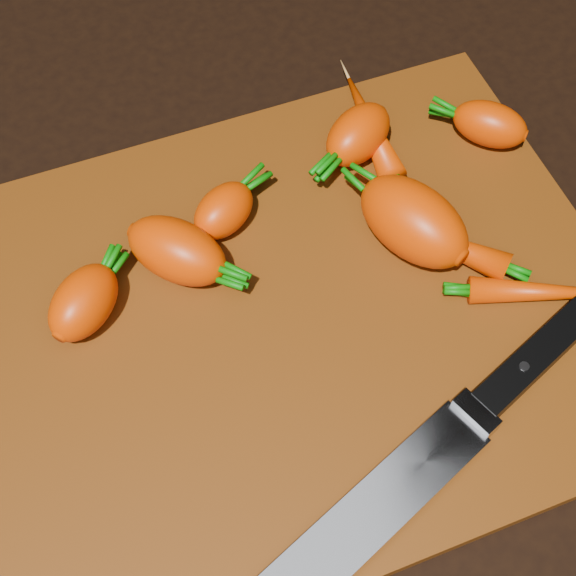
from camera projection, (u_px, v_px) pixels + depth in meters
name	position (u px, v px, depth m)	size (l,w,h in m)	color
ground	(293.00, 321.00, 0.62)	(2.00, 2.00, 0.01)	black
cutting_board	(293.00, 315.00, 0.61)	(0.50, 0.40, 0.01)	#592A09
carrot_0	(84.00, 302.00, 0.59)	(0.07, 0.04, 0.04)	#E23A00
carrot_1	(177.00, 251.00, 0.61)	(0.08, 0.05, 0.05)	#E23A00
carrot_2	(414.00, 221.00, 0.61)	(0.10, 0.06, 0.06)	#E23A00
carrot_3	(358.00, 134.00, 0.67)	(0.07, 0.04, 0.04)	#E23A00
carrot_4	(224.00, 211.00, 0.63)	(0.06, 0.04, 0.04)	#E23A00
carrot_5	(490.00, 124.00, 0.68)	(0.06, 0.04, 0.04)	#E23A00
carrot_6	(370.00, 126.00, 0.68)	(0.12, 0.02, 0.02)	#E23A00
carrot_7	(550.00, 292.00, 0.60)	(0.12, 0.02, 0.02)	#E23A00
carrot_8	(449.00, 245.00, 0.62)	(0.10, 0.02, 0.02)	#E23A00
knife	(381.00, 504.00, 0.52)	(0.34, 0.15, 0.02)	gray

